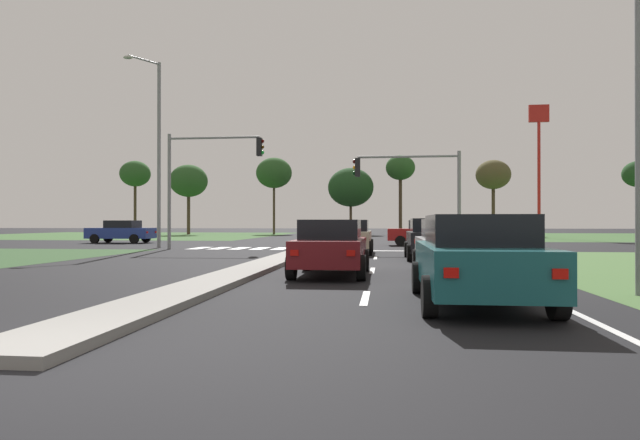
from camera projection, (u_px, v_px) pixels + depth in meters
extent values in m
plane|color=black|center=(324.00, 245.00, 35.15)|extent=(200.00, 200.00, 0.00)
cube|color=#385B2D|center=(124.00, 235.00, 62.46)|extent=(35.00, 35.00, 0.01)
cube|color=#385B2D|center=(597.00, 236.00, 56.52)|extent=(35.00, 35.00, 0.01)
cube|color=gray|center=(253.00, 269.00, 16.28)|extent=(1.20, 22.00, 0.14)
cube|color=gray|center=(349.00, 235.00, 59.98)|extent=(1.20, 36.00, 0.14)
cube|color=silver|center=(365.00, 298.00, 10.41)|extent=(0.14, 2.00, 0.01)
cube|color=silver|center=(372.00, 270.00, 16.37)|extent=(0.14, 2.00, 0.01)
cube|color=silver|center=(376.00, 258.00, 22.33)|extent=(0.14, 2.00, 0.01)
cube|color=silver|center=(485.00, 270.00, 16.48)|extent=(0.14, 24.00, 0.01)
cube|color=silver|center=(383.00, 251.00, 27.76)|extent=(6.40, 0.50, 0.01)
cube|color=silver|center=(200.00, 248.00, 30.74)|extent=(0.70, 2.80, 0.01)
cube|color=silver|center=(220.00, 248.00, 30.60)|extent=(0.70, 2.80, 0.01)
cube|color=silver|center=(240.00, 248.00, 30.47)|extent=(0.70, 2.80, 0.01)
cube|color=silver|center=(260.00, 248.00, 30.33)|extent=(0.70, 2.80, 0.01)
cube|color=silver|center=(281.00, 249.00, 30.20)|extent=(0.70, 2.80, 0.01)
cube|color=silver|center=(301.00, 249.00, 30.07)|extent=(0.70, 2.80, 0.01)
cube|color=silver|center=(322.00, 249.00, 29.93)|extent=(0.70, 2.80, 0.01)
cube|color=black|center=(432.00, 241.00, 21.46)|extent=(1.81, 4.21, 0.75)
cube|color=black|center=(432.00, 225.00, 21.31)|extent=(1.59, 1.94, 0.52)
cube|color=red|center=(417.00, 241.00, 19.43)|extent=(0.20, 0.04, 0.14)
cube|color=red|center=(457.00, 241.00, 19.27)|extent=(0.20, 0.04, 0.14)
cylinder|color=black|center=(407.00, 249.00, 22.90)|extent=(0.22, 0.64, 0.64)
cylinder|color=black|center=(451.00, 249.00, 22.69)|extent=(0.22, 0.64, 0.64)
cylinder|color=black|center=(410.00, 253.00, 20.22)|extent=(0.22, 0.64, 0.64)
cylinder|color=black|center=(460.00, 253.00, 20.01)|extent=(0.22, 0.64, 0.64)
cube|color=#BCAD8E|center=(351.00, 239.00, 25.35)|extent=(1.81, 4.23, 0.71)
cube|color=black|center=(350.00, 226.00, 25.20)|extent=(1.59, 1.95, 0.52)
cube|color=red|center=(331.00, 239.00, 23.30)|extent=(0.20, 0.04, 0.14)
cube|color=red|center=(364.00, 239.00, 23.14)|extent=(0.20, 0.04, 0.14)
cylinder|color=black|center=(334.00, 245.00, 26.79)|extent=(0.22, 0.64, 0.64)
cylinder|color=black|center=(371.00, 246.00, 26.58)|extent=(0.22, 0.64, 0.64)
cylinder|color=black|center=(328.00, 248.00, 24.10)|extent=(0.22, 0.64, 0.64)
cylinder|color=black|center=(369.00, 248.00, 23.89)|extent=(0.22, 0.64, 0.64)
cube|color=#B7B7BC|center=(454.00, 251.00, 14.76)|extent=(1.84, 4.40, 0.69)
cube|color=black|center=(455.00, 229.00, 14.61)|extent=(1.62, 2.02, 0.52)
cube|color=red|center=(435.00, 253.00, 12.64)|extent=(0.20, 0.04, 0.14)
cube|color=red|center=(498.00, 253.00, 12.48)|extent=(0.20, 0.04, 0.14)
cylinder|color=black|center=(416.00, 260.00, 16.26)|extent=(0.22, 0.64, 0.64)
cylinder|color=black|center=(480.00, 261.00, 16.05)|extent=(0.22, 0.64, 0.64)
cylinder|color=black|center=(423.00, 268.00, 13.47)|extent=(0.22, 0.64, 0.64)
cylinder|color=black|center=(500.00, 269.00, 13.25)|extent=(0.22, 0.64, 0.64)
cube|color=silver|center=(323.00, 231.00, 54.72)|extent=(1.84, 4.11, 0.63)
cube|color=black|center=(323.00, 225.00, 54.88)|extent=(1.62, 1.89, 0.52)
cube|color=red|center=(332.00, 230.00, 56.71)|extent=(0.20, 0.04, 0.14)
cube|color=red|center=(318.00, 230.00, 56.87)|extent=(0.20, 0.04, 0.14)
cylinder|color=black|center=(330.00, 234.00, 53.31)|extent=(0.22, 0.64, 0.64)
cylinder|color=black|center=(312.00, 234.00, 53.52)|extent=(0.22, 0.64, 0.64)
cylinder|color=black|center=(333.00, 234.00, 55.92)|extent=(0.22, 0.64, 0.64)
cylinder|color=black|center=(315.00, 233.00, 56.14)|extent=(0.22, 0.64, 0.64)
cube|color=navy|center=(121.00, 233.00, 38.66)|extent=(4.47, 1.88, 0.74)
cube|color=black|center=(123.00, 224.00, 38.65)|extent=(2.06, 1.65, 0.52)
cube|color=red|center=(147.00, 232.00, 37.69)|extent=(0.04, 0.20, 0.14)
cube|color=red|center=(156.00, 232.00, 39.11)|extent=(0.04, 0.20, 0.14)
cylinder|color=black|center=(95.00, 239.00, 37.90)|extent=(0.64, 0.22, 0.64)
cylinder|color=black|center=(108.00, 238.00, 39.76)|extent=(0.64, 0.22, 0.64)
cylinder|color=black|center=(134.00, 239.00, 37.56)|extent=(0.64, 0.22, 0.64)
cylinder|color=black|center=(146.00, 238.00, 39.42)|extent=(0.64, 0.22, 0.64)
cube|color=#19565B|center=(477.00, 266.00, 9.61)|extent=(1.85, 4.53, 0.72)
cube|color=black|center=(478.00, 230.00, 9.46)|extent=(1.63, 2.08, 0.52)
cube|color=red|center=(451.00, 273.00, 7.42)|extent=(0.20, 0.04, 0.14)
cube|color=red|center=(560.00, 274.00, 7.26)|extent=(0.20, 0.04, 0.14)
cylinder|color=black|center=(418.00, 277.00, 11.15)|extent=(0.22, 0.64, 0.64)
cylinder|color=black|center=(512.00, 278.00, 10.94)|extent=(0.22, 0.64, 0.64)
cylinder|color=black|center=(429.00, 296.00, 8.27)|extent=(0.22, 0.64, 0.64)
cylinder|color=black|center=(558.00, 298.00, 8.06)|extent=(0.22, 0.64, 0.64)
cube|color=#A31919|center=(422.00, 235.00, 34.14)|extent=(4.26, 1.78, 0.73)
cube|color=black|center=(425.00, 224.00, 34.12)|extent=(1.96, 1.57, 0.52)
cube|color=red|center=(459.00, 234.00, 33.21)|extent=(0.04, 0.20, 0.14)
cube|color=red|center=(456.00, 233.00, 34.56)|extent=(0.04, 0.20, 0.14)
cylinder|color=black|center=(400.00, 241.00, 33.41)|extent=(0.64, 0.22, 0.64)
cylinder|color=black|center=(400.00, 240.00, 35.18)|extent=(0.64, 0.22, 0.64)
cylinder|color=black|center=(446.00, 241.00, 33.09)|extent=(0.64, 0.22, 0.64)
cylinder|color=black|center=(443.00, 240.00, 34.86)|extent=(0.64, 0.22, 0.64)
cube|color=maroon|center=(331.00, 251.00, 14.97)|extent=(1.74, 4.25, 0.67)
cube|color=black|center=(331.00, 229.00, 14.82)|extent=(1.53, 1.95, 0.52)
cube|color=red|center=(294.00, 253.00, 12.92)|extent=(0.20, 0.04, 0.14)
cube|color=red|center=(351.00, 253.00, 12.76)|extent=(0.20, 0.04, 0.14)
cylinder|color=black|center=(307.00, 260.00, 16.42)|extent=(0.22, 0.64, 0.64)
cylinder|color=black|center=(365.00, 260.00, 16.21)|extent=(0.22, 0.64, 0.64)
cylinder|color=black|center=(291.00, 267.00, 13.72)|extent=(0.22, 0.64, 0.64)
cylinder|color=black|center=(361.00, 268.00, 13.51)|extent=(0.22, 0.64, 0.64)
cylinder|color=gray|center=(459.00, 201.00, 27.73)|extent=(0.18, 0.18, 5.04)
cylinder|color=gray|center=(408.00, 157.00, 28.03)|extent=(5.11, 0.12, 0.12)
cube|color=black|center=(358.00, 167.00, 28.33)|extent=(0.26, 0.32, 0.95)
sphere|color=#360503|center=(355.00, 162.00, 28.35)|extent=(0.20, 0.20, 0.20)
sphere|color=orange|center=(355.00, 167.00, 28.35)|extent=(0.20, 0.20, 0.20)
sphere|color=black|center=(355.00, 173.00, 28.35)|extent=(0.20, 0.20, 0.20)
cylinder|color=gray|center=(169.00, 192.00, 29.50)|extent=(0.18, 0.18, 6.18)
cylinder|color=gray|center=(214.00, 138.00, 29.23)|extent=(4.93, 0.12, 0.12)
cube|color=black|center=(259.00, 147.00, 28.94)|extent=(0.26, 0.32, 0.95)
sphere|color=#360503|center=(262.00, 141.00, 28.92)|extent=(0.20, 0.20, 0.20)
sphere|color=#3A2405|center=(262.00, 147.00, 28.92)|extent=(0.20, 0.20, 0.20)
sphere|color=green|center=(262.00, 153.00, 28.92)|extent=(0.20, 0.20, 0.20)
cylinder|color=gray|center=(640.00, 79.00, 10.78)|extent=(0.20, 0.20, 8.48)
cylinder|color=gray|center=(159.00, 155.00, 31.22)|extent=(0.20, 0.20, 10.52)
cylinder|color=gray|center=(144.00, 60.00, 30.41)|extent=(1.06, 1.84, 0.10)
ellipsoid|color=#B2B2A8|center=(128.00, 57.00, 29.58)|extent=(0.56, 0.28, 0.20)
cylinder|color=red|center=(539.00, 180.00, 50.97)|extent=(0.28, 0.28, 10.74)
cube|color=red|center=(539.00, 113.00, 51.00)|extent=(1.80, 0.30, 1.60)
torus|color=yellow|center=(534.00, 114.00, 51.21)|extent=(0.96, 0.16, 0.96)
torus|color=yellow|center=(543.00, 114.00, 51.12)|extent=(0.96, 0.16, 0.96)
cylinder|color=#423323|center=(135.00, 208.00, 67.67)|extent=(0.34, 0.34, 6.43)
ellipsoid|color=#285123|center=(135.00, 174.00, 67.69)|extent=(3.71, 3.71, 3.15)
cylinder|color=#423323|center=(189.00, 213.00, 66.43)|extent=(0.39, 0.39, 5.21)
ellipsoid|color=#285123|center=(189.00, 181.00, 66.45)|extent=(4.57, 4.57, 3.89)
cylinder|color=#423323|center=(274.00, 208.00, 70.28)|extent=(0.29, 0.29, 6.52)
ellipsoid|color=#285123|center=(274.00, 173.00, 70.30)|extent=(4.57, 4.57, 3.89)
cylinder|color=#423323|center=(351.00, 217.00, 65.12)|extent=(0.30, 0.30, 4.12)
ellipsoid|color=#1E421E|center=(351.00, 187.00, 65.13)|extent=(5.39, 5.39, 4.58)
cylinder|color=#423323|center=(400.00, 205.00, 64.21)|extent=(0.39, 0.39, 6.91)
ellipsoid|color=#285123|center=(400.00, 168.00, 64.23)|extent=(3.40, 3.40, 2.89)
cylinder|color=#423323|center=(493.00, 210.00, 62.81)|extent=(0.38, 0.38, 5.83)
ellipsoid|color=#4C4728|center=(493.00, 175.00, 62.83)|extent=(3.92, 3.92, 3.33)
cylinder|color=#423323|center=(639.00, 209.00, 59.93)|extent=(0.41, 0.41, 5.81)
ellipsoid|color=#1E421E|center=(639.00, 174.00, 59.95)|extent=(3.36, 3.36, 2.85)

